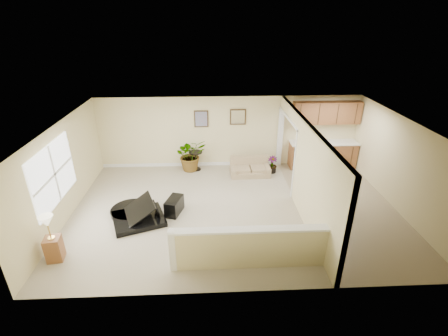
{
  "coord_description": "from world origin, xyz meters",
  "views": [
    {
      "loc": [
        -0.68,
        -7.72,
        4.94
      ],
      "look_at": [
        -0.3,
        0.4,
        1.1
      ],
      "focal_mm": 26.0,
      "sensor_mm": 36.0,
      "label": 1
    }
  ],
  "objects_px": {
    "accent_table": "(196,158)",
    "lamp_stand": "(52,242)",
    "loveseat": "(250,166)",
    "small_plant": "(272,166)",
    "piano": "(137,202)",
    "palm_plant": "(191,155)",
    "piano_bench": "(174,206)"
  },
  "relations": [
    {
      "from": "piano",
      "to": "accent_table",
      "type": "height_order",
      "value": "piano"
    },
    {
      "from": "small_plant",
      "to": "loveseat",
      "type": "bearing_deg",
      "value": -171.82
    },
    {
      "from": "palm_plant",
      "to": "small_plant",
      "type": "bearing_deg",
      "value": -6.72
    },
    {
      "from": "palm_plant",
      "to": "loveseat",
      "type": "bearing_deg",
      "value": -12.32
    },
    {
      "from": "palm_plant",
      "to": "accent_table",
      "type": "bearing_deg",
      "value": -0.0
    },
    {
      "from": "piano_bench",
      "to": "lamp_stand",
      "type": "bearing_deg",
      "value": -144.41
    },
    {
      "from": "loveseat",
      "to": "small_plant",
      "type": "distance_m",
      "value": 0.79
    },
    {
      "from": "piano",
      "to": "loveseat",
      "type": "height_order",
      "value": "piano"
    },
    {
      "from": "accent_table",
      "to": "palm_plant",
      "type": "bearing_deg",
      "value": 180.0
    },
    {
      "from": "palm_plant",
      "to": "piano_bench",
      "type": "bearing_deg",
      "value": -97.01
    },
    {
      "from": "accent_table",
      "to": "small_plant",
      "type": "xyz_separation_m",
      "value": [
        2.62,
        -0.33,
        -0.18
      ]
    },
    {
      "from": "piano",
      "to": "small_plant",
      "type": "relative_size",
      "value": 3.08
    },
    {
      "from": "piano",
      "to": "piano_bench",
      "type": "distance_m",
      "value": 1.01
    },
    {
      "from": "small_plant",
      "to": "lamp_stand",
      "type": "xyz_separation_m",
      "value": [
        -5.6,
        -4.18,
        0.23
      ]
    },
    {
      "from": "piano",
      "to": "small_plant",
      "type": "xyz_separation_m",
      "value": [
        4.07,
        2.66,
        -0.26
      ]
    },
    {
      "from": "piano",
      "to": "lamp_stand",
      "type": "distance_m",
      "value": 2.16
    },
    {
      "from": "piano",
      "to": "piano_bench",
      "type": "height_order",
      "value": "piano"
    },
    {
      "from": "piano",
      "to": "loveseat",
      "type": "relative_size",
      "value": 1.35
    },
    {
      "from": "piano_bench",
      "to": "loveseat",
      "type": "height_order",
      "value": "loveseat"
    },
    {
      "from": "piano",
      "to": "lamp_stand",
      "type": "height_order",
      "value": "piano"
    },
    {
      "from": "palm_plant",
      "to": "lamp_stand",
      "type": "bearing_deg",
      "value": -121.88
    },
    {
      "from": "piano",
      "to": "lamp_stand",
      "type": "relative_size",
      "value": 1.58
    },
    {
      "from": "palm_plant",
      "to": "lamp_stand",
      "type": "xyz_separation_m",
      "value": [
        -2.8,
        -4.51,
        -0.08
      ]
    },
    {
      "from": "palm_plant",
      "to": "small_plant",
      "type": "distance_m",
      "value": 2.83
    },
    {
      "from": "piano_bench",
      "to": "piano",
      "type": "bearing_deg",
      "value": -165.71
    },
    {
      "from": "loveseat",
      "to": "accent_table",
      "type": "relative_size",
      "value": 1.98
    },
    {
      "from": "accent_table",
      "to": "lamp_stand",
      "type": "bearing_deg",
      "value": -123.41
    },
    {
      "from": "loveseat",
      "to": "palm_plant",
      "type": "relative_size",
      "value": 1.04
    },
    {
      "from": "palm_plant",
      "to": "lamp_stand",
      "type": "relative_size",
      "value": 1.13
    },
    {
      "from": "small_plant",
      "to": "lamp_stand",
      "type": "distance_m",
      "value": 6.99
    },
    {
      "from": "loveseat",
      "to": "lamp_stand",
      "type": "xyz_separation_m",
      "value": [
        -4.82,
        -4.07,
        0.19
      ]
    },
    {
      "from": "loveseat",
      "to": "accent_table",
      "type": "distance_m",
      "value": 1.91
    }
  ]
}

